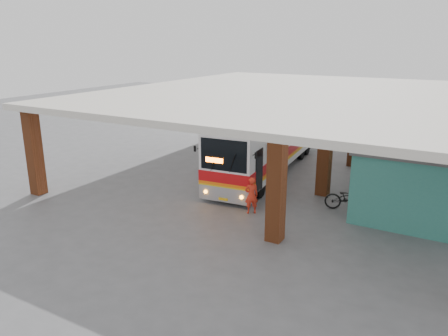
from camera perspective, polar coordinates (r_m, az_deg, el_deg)
ground at (r=21.00m, az=2.35°, el=-4.48°), size 90.00×90.00×0.00m
brick_columns at (r=24.26m, az=10.92°, el=3.48°), size 20.10×21.60×4.35m
canopy_roof at (r=25.57m, az=10.34°, el=9.46°), size 21.00×23.00×0.30m
shop_building at (r=22.28m, az=24.81°, el=-0.55°), size 5.20×8.20×3.11m
coach_bus at (r=25.38m, az=5.66°, el=3.36°), size 3.69×12.47×3.58m
motorcycle at (r=20.64m, az=16.07°, el=-3.81°), size 2.33×1.33×1.16m
pedestrian at (r=19.46m, az=3.61°, el=-3.59°), size 0.73×0.70×1.68m
red_chair at (r=27.21m, az=20.50°, el=0.22°), size 0.50×0.50×0.82m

